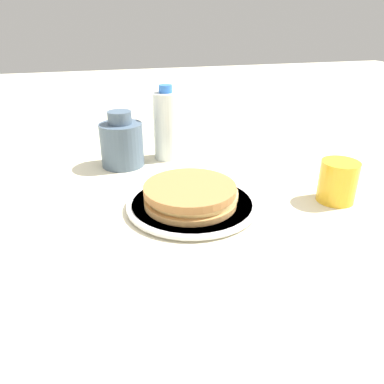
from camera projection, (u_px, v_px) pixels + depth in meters
ground_plane at (209, 213)px, 0.70m from camera, size 4.00×4.00×0.00m
plate at (192, 204)px, 0.72m from camera, size 0.25×0.25×0.01m
pancake_stack at (191, 194)px, 0.70m from camera, size 0.18×0.18×0.04m
juice_glass at (338, 182)px, 0.73m from camera, size 0.07×0.07×0.08m
cream_jug at (122, 143)px, 0.90m from camera, size 0.10×0.10×0.13m
water_bottle_near at (167, 125)px, 0.93m from camera, size 0.07×0.07×0.18m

